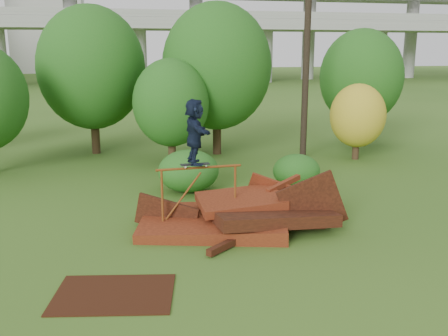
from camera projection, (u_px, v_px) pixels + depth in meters
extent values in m
plane|color=#2D5116|center=(274.00, 249.00, 12.06)|extent=(240.00, 240.00, 0.00)
cube|color=#46190C|center=(213.00, 223.00, 13.34)|extent=(4.32, 3.27, 0.64)
cube|color=black|center=(270.00, 214.00, 13.31)|extent=(3.34, 2.25, 0.63)
cube|color=#46190C|center=(240.00, 201.00, 13.57)|extent=(2.31, 1.53, 0.47)
cube|color=black|center=(312.00, 206.00, 13.30)|extent=(2.00, 0.40, 1.95)
cube|color=#46190C|center=(267.00, 195.00, 14.58)|extent=(1.34, 0.88, 1.44)
cube|color=black|center=(167.00, 216.00, 13.43)|extent=(1.71, 0.89, 1.18)
cube|color=black|center=(235.00, 241.00, 12.27)|extent=(1.64, 1.37, 0.16)
cube|color=#46190C|center=(284.00, 184.00, 14.28)|extent=(1.26, 0.86, 0.34)
cylinder|color=brown|center=(162.00, 202.00, 12.99)|extent=(0.06, 0.06, 1.70)
cylinder|color=brown|center=(235.00, 196.00, 13.49)|extent=(0.06, 0.06, 1.70)
cylinder|color=brown|center=(199.00, 168.00, 13.04)|extent=(2.28, 0.18, 0.06)
cube|color=black|center=(195.00, 164.00, 12.99)|extent=(0.77, 0.24, 0.02)
cylinder|color=beige|center=(185.00, 167.00, 12.85)|extent=(0.06, 0.03, 0.05)
cylinder|color=beige|center=(184.00, 166.00, 13.01)|extent=(0.06, 0.03, 0.05)
cylinder|color=beige|center=(206.00, 166.00, 12.99)|extent=(0.06, 0.03, 0.05)
cylinder|color=beige|center=(205.00, 164.00, 13.15)|extent=(0.06, 0.03, 0.05)
imported|color=black|center=(195.00, 132.00, 12.79)|extent=(0.57, 1.59, 1.69)
cube|color=black|center=(114.00, 294.00, 9.83)|extent=(2.58, 2.05, 0.03)
cylinder|color=black|center=(95.00, 131.00, 22.96)|extent=(0.38, 0.38, 2.11)
ellipsoid|color=#175316|center=(91.00, 68.00, 22.30)|extent=(4.79, 4.79, 5.51)
cylinder|color=black|center=(172.00, 148.00, 20.70)|extent=(0.32, 0.32, 1.43)
ellipsoid|color=#175316|center=(171.00, 103.00, 20.26)|extent=(3.11, 3.11, 3.58)
cylinder|color=black|center=(217.00, 131.00, 22.82)|extent=(0.38, 0.38, 2.13)
ellipsoid|color=#175316|center=(217.00, 67.00, 22.14)|extent=(4.87, 4.87, 5.61)
cylinder|color=black|center=(356.00, 148.00, 21.84)|extent=(0.29, 0.29, 1.03)
ellipsoid|color=#A58C19|center=(358.00, 116.00, 21.52)|extent=(2.39, 2.39, 2.75)
cylinder|color=black|center=(358.00, 126.00, 25.15)|extent=(0.36, 0.36, 1.85)
ellipsoid|color=#175316|center=(361.00, 77.00, 24.58)|extent=(4.07, 4.07, 4.68)
ellipsoid|color=#175316|center=(188.00, 171.00, 16.82)|extent=(2.07, 1.91, 1.43)
ellipsoid|color=#175316|center=(296.00, 171.00, 17.37)|extent=(1.66, 1.52, 1.17)
cylinder|color=black|center=(307.00, 44.00, 20.96)|extent=(0.28, 0.28, 9.87)
cube|color=gray|center=(138.00, 24.00, 67.20)|extent=(160.00, 9.00, 1.40)
cylinder|color=gray|center=(139.00, 54.00, 68.13)|extent=(2.20, 2.20, 8.00)
cylinder|color=gray|center=(265.00, 54.00, 71.89)|extent=(2.20, 2.20, 8.00)
cube|color=#9E9E99|center=(47.00, 3.00, 102.36)|extent=(14.00, 14.00, 28.00)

